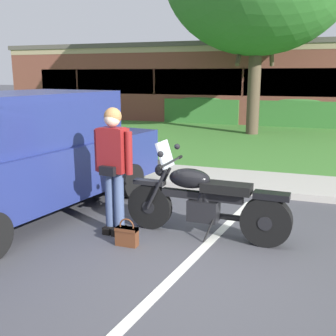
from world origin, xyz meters
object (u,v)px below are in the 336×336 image
parked_suv_adjacent (23,153)px  handbag (127,235)px  hedge_center_left (299,112)px  brick_building (259,82)px  hedge_left (203,109)px  motorcycle (211,202)px  rider_person (113,162)px

parked_suv_adjacent → handbag: bearing=-17.1°
hedge_center_left → brick_building: (-2.27, 4.86, 1.11)m
parked_suv_adjacent → hedge_left: 12.60m
motorcycle → brick_building: 17.56m
parked_suv_adjacent → brick_building: (1.24, 17.45, 0.80)m
motorcycle → rider_person: rider_person is taller
rider_person → parked_suv_adjacent: 1.68m
parked_suv_adjacent → brick_building: bearing=85.9°
parked_suv_adjacent → hedge_left: (-0.52, 12.59, -0.30)m
rider_person → handbag: (0.33, -0.34, -0.85)m
rider_person → brick_building: (-0.42, 17.73, 0.77)m
hedge_left → hedge_center_left: size_ratio=1.07×
motorcycle → handbag: (-0.93, -0.63, -0.34)m
parked_suv_adjacent → brick_building: brick_building is taller
hedge_left → brick_building: size_ratio=0.14×
handbag → parked_suv_adjacent: size_ratio=0.07×
hedge_left → brick_building: (1.76, 4.86, 1.11)m
motorcycle → brick_building: brick_building is taller
rider_person → handbag: 0.97m
hedge_center_left → brick_building: 5.48m
hedge_left → hedge_center_left: bearing=0.0°
motorcycle → hedge_left: bearing=105.3°
motorcycle → hedge_center_left: bearing=87.3°
motorcycle → handbag: 1.17m
rider_person → parked_suv_adjacent: parked_suv_adjacent is taller
rider_person → hedge_center_left: rider_person is taller
motorcycle → hedge_center_left: size_ratio=0.73×
parked_suv_adjacent → hedge_left: parked_suv_adjacent is taller
handbag → hedge_left: 13.45m
handbag → brick_building: (-0.76, 18.06, 1.62)m
brick_building → parked_suv_adjacent: bearing=-94.1°
rider_person → hedge_left: bearing=99.6°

